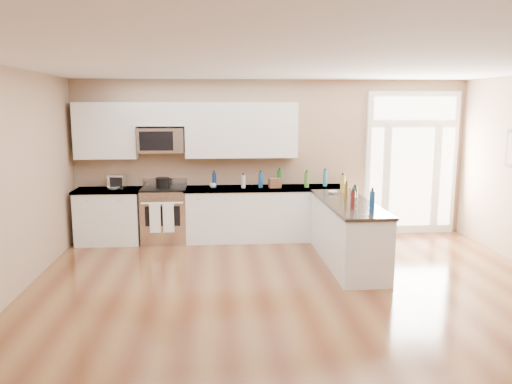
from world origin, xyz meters
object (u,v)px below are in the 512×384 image
kitchen_range (165,215)px  toaster_oven (117,181)px  peninsula_cabinet (347,235)px  stockpot (163,182)px

kitchen_range → toaster_oven: bearing=174.0°
kitchen_range → peninsula_cabinet: bearing=-27.0°
peninsula_cabinet → kitchen_range: size_ratio=2.15×
toaster_oven → kitchen_range: bearing=3.0°
stockpot → toaster_oven: (-0.78, 0.04, 0.01)m
peninsula_cabinet → kitchen_range: (-2.85, 1.45, 0.04)m
peninsula_cabinet → stockpot: bearing=152.5°
peninsula_cabinet → toaster_oven: bearing=157.2°
toaster_oven → peninsula_cabinet: bearing=-13.8°
peninsula_cabinet → toaster_oven: 4.00m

